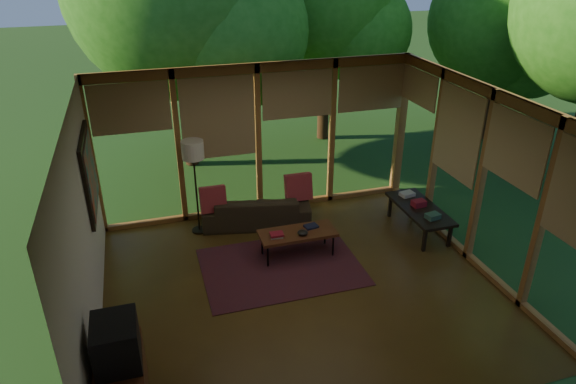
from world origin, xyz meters
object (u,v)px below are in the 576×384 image
object	(u,v)px
media_cabinet	(122,383)
floor_lamp	(193,155)
coffee_table	(298,234)
sofa	(257,209)
television	(116,343)
side_console	(420,210)

from	to	relation	value
media_cabinet	floor_lamp	distance (m)	3.83
coffee_table	sofa	bearing A→B (deg)	107.62
television	floor_lamp	world-z (taller)	floor_lamp
floor_lamp	media_cabinet	bearing A→B (deg)	-110.37
side_console	sofa	bearing A→B (deg)	157.88
television	side_console	size ratio (longest dim) A/B	0.39
television	coffee_table	world-z (taller)	television
floor_lamp	coffee_table	size ratio (longest dim) A/B	1.38
media_cabinet	television	world-z (taller)	television
sofa	floor_lamp	world-z (taller)	floor_lamp
media_cabinet	coffee_table	bearing A→B (deg)	40.08
sofa	television	size ratio (longest dim) A/B	3.37
sofa	television	world-z (taller)	television
floor_lamp	coffee_table	bearing A→B (deg)	-40.88
media_cabinet	side_console	bearing A→B (deg)	25.97
media_cabinet	television	xyz separation A→B (m)	(0.02, 0.00, 0.55)
media_cabinet	side_console	distance (m)	5.42
sofa	media_cabinet	xyz separation A→B (m)	(-2.29, -3.42, 0.03)
media_cabinet	coffee_table	size ratio (longest dim) A/B	0.83
television	floor_lamp	bearing A→B (deg)	69.92
sofa	coffee_table	size ratio (longest dim) A/B	1.54
floor_lamp	television	bearing A→B (deg)	-110.08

